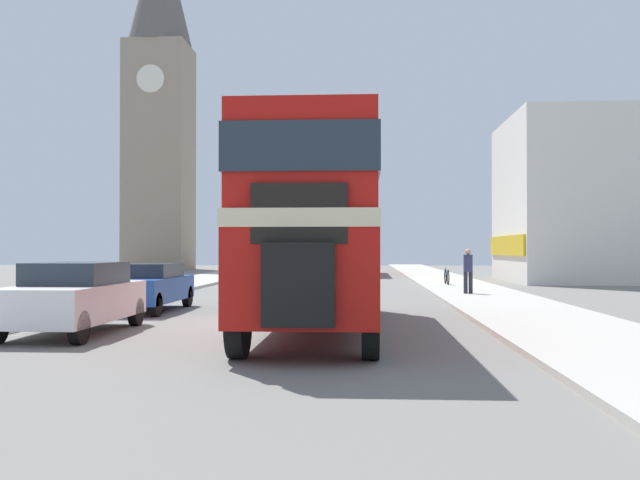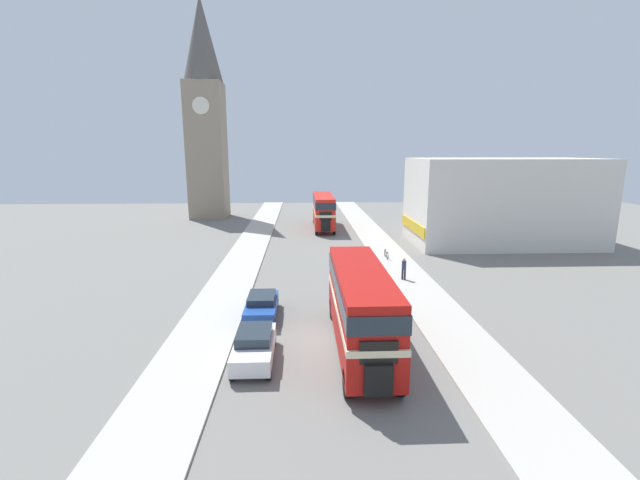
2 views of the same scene
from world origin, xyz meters
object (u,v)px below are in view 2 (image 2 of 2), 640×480
at_px(bus_distant, 323,209).
at_px(church_tower, 205,109).
at_px(car_parked_near, 254,346).
at_px(car_parked_mid, 262,305).
at_px(pedestrian_walking, 404,267).
at_px(bicycle_on_pavement, 386,254).
at_px(double_decker_bus, 361,302).

xyz_separation_m(bus_distant, church_tower, (-16.29, 9.88, 13.01)).
bearing_deg(car_parked_near, church_tower, 104.14).
bearing_deg(car_parked_mid, car_parked_near, -88.39).
distance_m(pedestrian_walking, bicycle_on_pavement, 6.67).
bearing_deg(pedestrian_walking, double_decker_bus, -113.47).
xyz_separation_m(double_decker_bus, bicycle_on_pavement, (4.82, 17.80, -1.98)).
distance_m(bus_distant, pedestrian_walking, 23.36).
xyz_separation_m(bus_distant, car_parked_mid, (-5.15, -29.54, -1.81)).
bearing_deg(car_parked_near, car_parked_mid, 91.61).
bearing_deg(car_parked_near, double_decker_bus, 11.65).
relative_size(double_decker_bus, bicycle_on_pavement, 5.94).
bearing_deg(double_decker_bus, bicycle_on_pavement, 74.86).
relative_size(bus_distant, car_parked_near, 2.61).
xyz_separation_m(double_decker_bus, pedestrian_walking, (4.84, 11.16, -1.40)).
distance_m(double_decker_bus, bus_distant, 33.93).
bearing_deg(bicycle_on_pavement, double_decker_bus, -105.14).
height_order(double_decker_bus, church_tower, church_tower).
bearing_deg(car_parked_mid, bus_distant, 80.12).
xyz_separation_m(bicycle_on_pavement, church_tower, (-21.22, 26.02, 15.05)).
bearing_deg(car_parked_near, pedestrian_walking, 50.82).
bearing_deg(double_decker_bus, pedestrian_walking, 66.53).
bearing_deg(bicycle_on_pavement, pedestrian_walking, -89.77).
relative_size(double_decker_bus, bus_distant, 0.96).
bearing_deg(car_parked_mid, church_tower, 105.79).
bearing_deg(pedestrian_walking, car_parked_mid, -146.20).
bearing_deg(pedestrian_walking, bus_distant, 102.28).
relative_size(double_decker_bus, pedestrian_walking, 6.28).
distance_m(car_parked_mid, church_tower, 43.56).
relative_size(bus_distant, car_parked_mid, 2.57).
bearing_deg(church_tower, double_decker_bus, -69.47).
bearing_deg(bicycle_on_pavement, car_parked_mid, -126.93).
distance_m(double_decker_bus, church_tower, 48.58).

